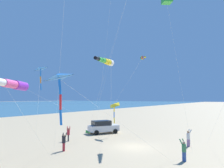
# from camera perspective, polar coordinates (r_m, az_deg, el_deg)

# --- Properties ---
(ground_plane) EXTENTS (600.00, 600.00, 0.00)m
(ground_plane) POSITION_cam_1_polar(r_m,az_deg,el_deg) (23.64, 5.76, -16.23)
(ground_plane) COLOR tan
(parked_car) EXTENTS (3.84, 4.63, 1.85)m
(parked_car) POSITION_cam_1_polar(r_m,az_deg,el_deg) (31.93, -2.43, -11.24)
(parked_car) COLOR silver
(parked_car) RESTS_ON ground_plane
(cooler_box) EXTENTS (0.62, 0.42, 0.42)m
(cooler_box) POSITION_cam_1_polar(r_m,az_deg,el_deg) (32.79, -6.35, -12.33)
(cooler_box) COLOR green
(cooler_box) RESTS_ON ground_plane
(person_adult_flyer) EXTENTS (0.63, 0.58, 1.77)m
(person_adult_flyer) POSITION_cam_1_polar(r_m,az_deg,el_deg) (19.16, 18.52, -16.07)
(person_adult_flyer) COLOR #335199
(person_adult_flyer) RESTS_ON ground_plane
(person_child_green_jacket) EXTENTS (0.62, 0.65, 1.80)m
(person_child_green_jacket) POSITION_cam_1_polar(r_m,az_deg,el_deg) (24.83, 19.57, -13.12)
(person_child_green_jacket) COLOR #8E6B9E
(person_child_green_jacket) RESTS_ON ground_plane
(person_child_grey_jacket) EXTENTS (0.60, 0.61, 1.71)m
(person_child_grey_jacket) POSITION_cam_1_polar(r_m,az_deg,el_deg) (26.80, -11.48, -12.66)
(person_child_grey_jacket) COLOR #232328
(person_child_grey_jacket) RESTS_ON ground_plane
(person_bystander_far) EXTENTS (0.64, 0.57, 1.81)m
(person_bystander_far) POSITION_cam_1_polar(r_m,az_deg,el_deg) (22.06, -12.64, -14.45)
(person_bystander_far) COLOR #B72833
(person_bystander_far) RESTS_ON ground_plane
(kite_delta_red_high_left) EXTENTS (7.59, 5.68, 7.76)m
(kite_delta_red_high_left) POSITION_cam_1_polar(r_m,az_deg,el_deg) (18.51, -18.41, 3.75)
(kite_delta_red_high_left) COLOR blue
(kite_delta_red_high_left) RESTS_ON ground_plane
(kite_windsock_long_streamer_right) EXTENTS (11.21, 6.49, 10.23)m
(kite_windsock_long_streamer_right) POSITION_cam_1_polar(r_m,az_deg,el_deg) (25.65, 8.19, 6.88)
(kite_windsock_long_streamer_right) COLOR green
(kite_windsock_long_streamer_right) RESTS_ON ground_plane
(kite_delta_blue_topmost) EXTENTS (4.35, 3.42, 4.62)m
(kite_delta_blue_topmost) POSITION_cam_1_polar(r_m,az_deg,el_deg) (28.86, 0.55, -5.70)
(kite_delta_blue_topmost) COLOR yellow
(kite_delta_blue_topmost) RESTS_ON ground_plane
(kite_windsock_teal_far_right) EXTENTS (8.92, 15.24, 8.10)m
(kite_windsock_teal_far_right) POSITION_cam_1_polar(r_m,az_deg,el_deg) (15.63, -1.55, 5.97)
(kite_windsock_teal_far_right) COLOR white
(kite_windsock_teal_far_right) RESTS_ON ground_plane
(kite_windsock_long_streamer_left) EXTENTS (3.53, 20.74, 6.75)m
(kite_windsock_long_streamer_left) POSITION_cam_1_polar(r_m,az_deg,el_deg) (19.21, -26.22, 0.21)
(kite_windsock_long_streamer_left) COLOR purple
(kite_windsock_long_streamer_left) RESTS_ON ground_plane
(kite_delta_black_fish_shape) EXTENTS (3.94, 10.72, 6.55)m
(kite_delta_black_fish_shape) POSITION_cam_1_polar(r_m,az_deg,el_deg) (11.76, -13.88, 1.63)
(kite_delta_black_fish_shape) COLOR blue
(kite_delta_black_fish_shape) RESTS_ON ground_plane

